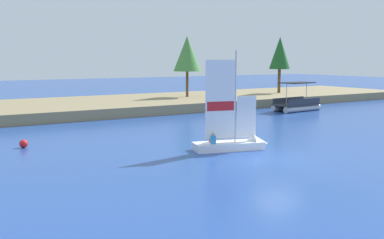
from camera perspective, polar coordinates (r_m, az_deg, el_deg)
The scene contains 7 objects.
ground_plane at distance 24.05m, azimuth 10.89°, elevation -4.96°, with size 200.00×200.00×0.00m, color #234793.
shore_bank at distance 46.79m, azimuth -11.46°, elevation 1.74°, with size 80.00×14.43×0.94m, color #897A56.
shoreline_tree_centre at distance 51.05m, azimuth -0.63°, elevation 8.40°, with size 3.13×3.13×6.89m.
shoreline_tree_midright at distance 58.08m, azimuth 11.17°, elevation 8.30°, with size 2.65×2.65×7.08m.
sailboat at distance 26.21m, azimuth 6.04°, elevation -2.80°, with size 4.76×2.42×6.11m.
pontoon_boat at distance 46.60m, azimuth 13.19°, elevation 1.93°, with size 5.29×2.73×2.90m.
channel_buoy at distance 28.29m, azimuth -20.73°, elevation -2.91°, with size 0.49×0.49×0.49m, color red.
Camera 1 is at (-15.89, -17.28, 5.22)m, focal length 41.70 mm.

